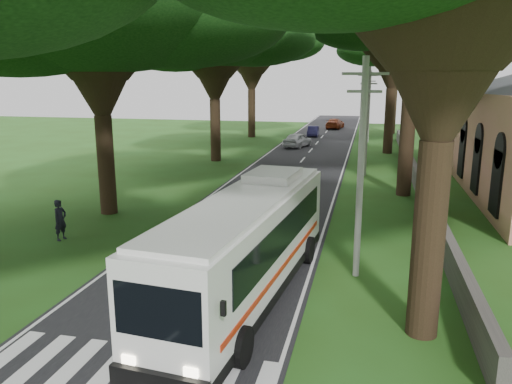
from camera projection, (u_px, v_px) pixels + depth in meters
ground at (153, 338)px, 14.27m from camera, size 140.00×140.00×0.00m
road at (290, 175)px, 38.01m from camera, size 8.00×120.00×0.04m
crosswalk at (120, 378)px, 12.37m from camera, size 8.00×3.00×0.01m
property_wall at (415, 174)px, 34.97m from camera, size 0.35×50.00×1.20m
pole_near at (361, 166)px, 17.83m from camera, size 1.60×0.24×8.00m
pole_mid at (367, 120)px, 36.82m from camera, size 1.60×0.24×8.00m
pole_far at (369, 105)px, 55.81m from camera, size 1.60×0.24×8.00m
tree_l_mida at (95, 7)px, 24.99m from camera, size 15.96×15.96×14.14m
tree_l_midb at (214, 34)px, 41.95m from camera, size 14.11×14.11×13.90m
tree_l_far at (252, 39)px, 59.06m from camera, size 14.23×14.23×14.84m
tree_r_midb at (395, 18)px, 45.88m from camera, size 13.86×13.86×15.71m
tree_r_far at (397, 42)px, 63.00m from camera, size 13.52×13.52×14.54m
coach_bus at (248, 243)px, 16.58m from camera, size 3.69×12.10×3.51m
distant_car_a at (298, 140)px, 52.60m from camera, size 2.91×4.76×1.52m
distant_car_b at (313, 131)px, 62.35m from camera, size 1.46×3.76×1.22m
distant_car_c at (335, 123)px, 71.36m from camera, size 2.62×5.13×1.42m
pedestrian at (60, 220)px, 22.67m from camera, size 0.56×0.75×1.88m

